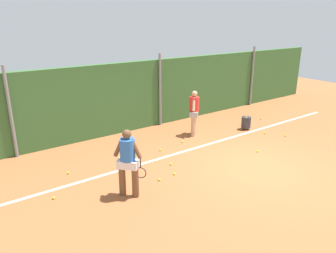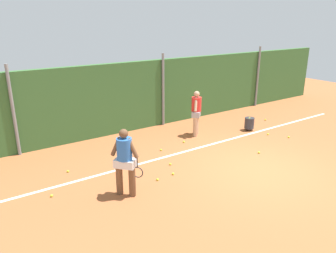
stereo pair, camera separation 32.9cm
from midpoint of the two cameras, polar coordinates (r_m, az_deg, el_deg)
The scene contains 20 objects.
ground_plane at distance 10.65m, azimuth 10.38°, elevation -4.53°, with size 29.01×29.01×0.00m, color #A85B33.
hedge_fence_backdrop at distance 12.97m, azimuth -0.55°, elevation 6.00°, with size 18.86×0.25×2.60m, color #386633.
fence_post_left at distance 10.85m, azimuth -24.77°, elevation 2.45°, with size 0.10×0.10×2.86m, color gray.
fence_post_center at distance 12.80m, azimuth -0.12°, elevation 6.42°, with size 0.10×0.10×2.86m, color gray.
fence_post_right at distance 16.40m, azimuth 16.05°, elevation 8.40°, with size 0.10×0.10×2.86m, color gray.
court_baseline_paint at distance 11.13m, azimuth 7.78°, elevation -3.32°, with size 13.78×0.10×0.01m, color white.
player_foreground_near at distance 7.75m, azimuth -6.37°, elevation -5.71°, with size 0.60×0.58×1.70m.
player_midcourt at distance 11.80m, azimuth 5.79°, elevation 2.77°, with size 0.54×0.54×1.65m.
ball_hopper at distance 12.85m, azimuth 14.81°, elevation 0.60°, with size 0.36×0.36×0.51m.
tennis_ball_0 at distance 9.55m, azimuth -16.24°, elevation -7.57°, with size 0.07×0.07×0.07m, color #CCDB33.
tennis_ball_1 at distance 14.35m, azimuth 17.36°, elevation 1.14°, with size 0.07×0.07×0.07m, color #CCDB33.
tennis_ball_2 at distance 11.28m, azimuth 3.64°, elevation -2.71°, with size 0.07×0.07×0.07m, color #CCDB33.
tennis_ball_3 at distance 12.56m, azimuth 21.15°, elevation -1.74°, with size 0.07×0.07×0.07m, color #CCDB33.
tennis_ball_4 at distance 8.45m, azimuth -18.72°, elevation -11.45°, with size 0.07×0.07×0.07m, color #CCDB33.
tennis_ball_5 at distance 8.75m, azimuth -0.78°, elevation -9.30°, with size 0.07×0.07×0.07m, color #CCDB33.
tennis_ball_6 at distance 12.60m, azimuth 17.87°, elevation -1.29°, with size 0.07×0.07×0.07m, color #CCDB33.
tennis_ball_7 at distance 9.04m, azimuth 1.93°, elevation -8.31°, with size 0.07×0.07×0.07m, color #CCDB33.
tennis_ball_8 at distance 10.84m, azimuth 16.54°, elevation -4.40°, with size 0.07×0.07×0.07m, color #CCDB33.
tennis_ball_9 at distance 10.59m, azimuth -0.34°, elevation -4.13°, with size 0.07×0.07×0.07m, color #CCDB33.
tennis_ball_10 at distance 9.61m, azimuth 1.38°, elevation -6.62°, with size 0.07×0.07×0.07m, color #CCDB33.
Camera 2 is at (-6.83, -5.51, 4.12)m, focal length 34.69 mm.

